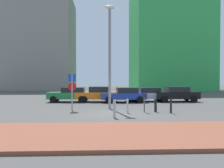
{
  "coord_description": "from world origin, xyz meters",
  "views": [
    {
      "loc": [
        -0.72,
        -15.04,
        2.3
      ],
      "look_at": [
        0.07,
        2.69,
        1.88
      ],
      "focal_mm": 37.16,
      "sensor_mm": 36.0,
      "label": 1
    }
  ],
  "objects": [
    {
      "name": "traffic_bollard_near",
      "position": [
        0.01,
        -1.66,
        0.53
      ],
      "size": [
        0.18,
        0.18,
        1.06
      ],
      "primitive_type": "cylinder",
      "color": "#B7B7BC",
      "rests_on": "ground"
    },
    {
      "name": "parked_car_silver",
      "position": [
        3.77,
        7.99,
        0.72
      ],
      "size": [
        4.21,
        1.9,
        1.38
      ],
      "color": "#B7BABF",
      "rests_on": "ground"
    },
    {
      "name": "building_colorful_midrise",
      "position": [
        12.93,
        32.32,
        12.2
      ],
      "size": [
        14.46,
        14.63,
        24.4
      ],
      "primitive_type": "cube",
      "color": "green",
      "rests_on": "ground"
    },
    {
      "name": "street_lamp",
      "position": [
        -0.12,
        2.43,
        4.53
      ],
      "size": [
        0.7,
        0.36,
        7.79
      ],
      "color": "gray",
      "rests_on": "ground"
    },
    {
      "name": "parking_meter",
      "position": [
        2.18,
        0.56,
        0.84
      ],
      "size": [
        0.18,
        0.14,
        1.29
      ],
      "color": "#4C4C51",
      "rests_on": "ground"
    },
    {
      "name": "building_under_construction",
      "position": [
        -13.78,
        34.95,
        9.53
      ],
      "size": [
        13.8,
        12.67,
        19.06
      ],
      "primitive_type": "cube",
      "color": "gray",
      "rests_on": "ground"
    },
    {
      "name": "parked_car_black",
      "position": [
        6.7,
        7.64,
        0.78
      ],
      "size": [
        4.23,
        2.12,
        1.49
      ],
      "color": "black",
      "rests_on": "ground"
    },
    {
      "name": "traffic_bollard_edge",
      "position": [
        0.99,
        0.2,
        0.47
      ],
      "size": [
        0.13,
        0.13,
        0.95
      ],
      "primitive_type": "cylinder",
      "color": "#B7B7BC",
      "rests_on": "ground"
    },
    {
      "name": "traffic_bollard_mid",
      "position": [
        2.97,
        0.63,
        0.45
      ],
      "size": [
        0.18,
        0.18,
        0.9
      ],
      "primitive_type": "cylinder",
      "color": "black",
      "rests_on": "ground"
    },
    {
      "name": "parked_car_orange",
      "position": [
        -1.18,
        7.81,
        0.78
      ],
      "size": [
        4.16,
        1.99,
        1.5
      ],
      "color": "orange",
      "rests_on": "ground"
    },
    {
      "name": "parking_sign_post",
      "position": [
        -2.85,
        1.67,
        1.66
      ],
      "size": [
        0.59,
        0.19,
        2.65
      ],
      "color": "gray",
      "rests_on": "ground"
    },
    {
      "name": "sidewalk_brick",
      "position": [
        0.0,
        -5.88,
        0.07
      ],
      "size": [
        40.0,
        4.47,
        0.14
      ],
      "primitive_type": "cube",
      "color": "brown",
      "rests_on": "ground"
    },
    {
      "name": "ground_plane",
      "position": [
        0.0,
        0.0,
        0.0
      ],
      "size": [
        120.0,
        120.0,
        0.0
      ],
      "primitive_type": "plane",
      "color": "#4C4947"
    },
    {
      "name": "traffic_bollard_far",
      "position": [
        3.86,
        0.05,
        0.5
      ],
      "size": [
        0.14,
        0.14,
        1.0
      ],
      "primitive_type": "cylinder",
      "color": "black",
      "rests_on": "ground"
    },
    {
      "name": "parked_car_blue",
      "position": [
        1.45,
        7.26,
        0.74
      ],
      "size": [
        4.37,
        2.2,
        1.43
      ],
      "color": "#1E389E",
      "rests_on": "ground"
    },
    {
      "name": "parked_car_green",
      "position": [
        -3.76,
        7.84,
        0.76
      ],
      "size": [
        4.29,
        2.01,
        1.43
      ],
      "color": "#237238",
      "rests_on": "ground"
    }
  ]
}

